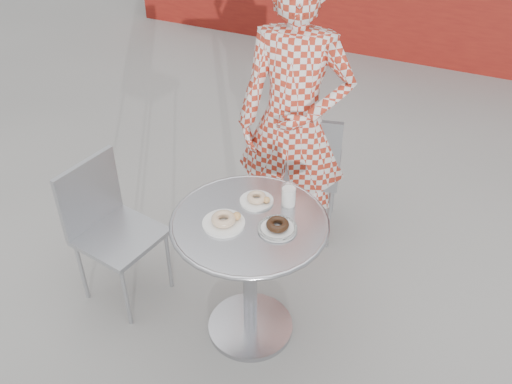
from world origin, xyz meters
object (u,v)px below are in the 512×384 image
at_px(chair_far, 303,192).
at_px(chair_left, 123,258).
at_px(plate_far, 257,199).
at_px(plate_checker, 278,227).
at_px(plate_near, 224,221).
at_px(bistro_table, 250,250).
at_px(milk_cup, 289,196).
at_px(seated_person, 294,123).

bearing_deg(chair_far, chair_left, 39.99).
bearing_deg(plate_far, plate_checker, -41.67).
distance_m(plate_far, plate_near, 0.22).
relative_size(bistro_table, plate_checker, 4.16).
height_order(plate_checker, milk_cup, milk_cup).
xyz_separation_m(bistro_table, plate_far, (-0.03, 0.14, 0.19)).
bearing_deg(plate_checker, chair_left, -177.79).
bearing_deg(milk_cup, plate_near, -129.76).
height_order(bistro_table, plate_checker, plate_checker).
bearing_deg(plate_near, seated_person, 87.80).
relative_size(seated_person, plate_near, 8.83).
distance_m(bistro_table, plate_far, 0.24).
distance_m(seated_person, plate_near, 0.78).
bearing_deg(plate_near, chair_far, 87.39).
height_order(chair_left, plate_far, chair_left).
relative_size(plate_near, plate_checker, 1.08).
distance_m(plate_near, plate_checker, 0.24).
bearing_deg(milk_cup, seated_person, 108.65).
relative_size(chair_far, milk_cup, 8.05).
xyz_separation_m(plate_far, plate_checker, (0.16, -0.14, -0.00)).
xyz_separation_m(bistro_table, chair_far, (-0.05, 0.88, -0.28)).
relative_size(chair_left, milk_cup, 7.33).
height_order(plate_near, milk_cup, milk_cup).
distance_m(chair_far, plate_checker, 1.02).
distance_m(bistro_table, chair_left, 0.79).
relative_size(plate_far, milk_cup, 1.44).
xyz_separation_m(chair_left, milk_cup, (0.84, 0.22, 0.53)).
height_order(bistro_table, seated_person, seated_person).
height_order(seated_person, milk_cup, seated_person).
height_order(chair_left, plate_near, chair_left).
bearing_deg(seated_person, plate_far, -94.69).
bearing_deg(milk_cup, plate_far, -163.24).
distance_m(plate_far, milk_cup, 0.15).
height_order(plate_far, plate_near, plate_near).
height_order(bistro_table, plate_far, plate_far).
relative_size(chair_far, plate_far, 5.58).
bearing_deg(plate_checker, plate_near, -164.58).
distance_m(chair_left, plate_checker, 1.00).
relative_size(bistro_table, plate_far, 4.64).
xyz_separation_m(seated_person, plate_far, (0.04, -0.56, -0.10)).
distance_m(chair_far, chair_left, 1.14).
distance_m(chair_left, milk_cup, 1.02).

